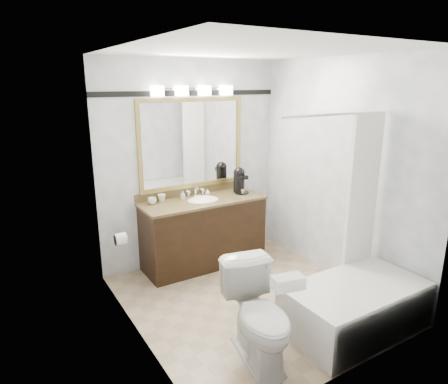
{
  "coord_description": "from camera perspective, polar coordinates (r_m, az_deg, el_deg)",
  "views": [
    {
      "loc": [
        -2.2,
        -3.08,
        2.22
      ],
      "look_at": [
        -0.11,
        0.35,
        1.12
      ],
      "focal_mm": 32.0,
      "sensor_mm": 36.0,
      "label": 1
    }
  ],
  "objects": [
    {
      "name": "cup_left",
      "position": [
        4.73,
        -10.22,
        -1.25
      ],
      "size": [
        0.12,
        0.12,
        0.08
      ],
      "primitive_type": "imported",
      "rotation": [
        0.0,
        0.0,
        0.32
      ],
      "color": "white",
      "rests_on": "vanity"
    },
    {
      "name": "soap_bar",
      "position": [
        4.94,
        -3.85,
        -0.66
      ],
      "size": [
        0.08,
        0.06,
        0.02
      ],
      "primitive_type": "cube",
      "rotation": [
        0.0,
        0.0,
        -0.25
      ],
      "color": "beige",
      "rests_on": "vanity"
    },
    {
      "name": "mirror",
      "position": [
        4.94,
        -4.6,
        6.92
      ],
      "size": [
        1.4,
        0.04,
        1.1
      ],
      "color": "#AB914D",
      "rests_on": "room"
    },
    {
      "name": "toilet",
      "position": [
        3.4,
        5.08,
        -17.16
      ],
      "size": [
        0.6,
        0.86,
        0.8
      ],
      "primitive_type": "imported",
      "rotation": [
        0.0,
        0.0,
        -0.21
      ],
      "color": "white",
      "rests_on": "ground"
    },
    {
      "name": "coffee_maker",
      "position": [
        5.11,
        2.22,
        1.77
      ],
      "size": [
        0.17,
        0.22,
        0.33
      ],
      "rotation": [
        0.0,
        0.0,
        0.14
      ],
      "color": "black",
      "rests_on": "vanity"
    },
    {
      "name": "tissue_box",
      "position": [
        2.96,
        9.12,
        -12.63
      ],
      "size": [
        0.25,
        0.17,
        0.09
      ],
      "primitive_type": "cube",
      "rotation": [
        0.0,
        0.0,
        -0.23
      ],
      "color": "white",
      "rests_on": "toilet"
    },
    {
      "name": "bathtub",
      "position": [
        4.01,
        18.22,
        -14.41
      ],
      "size": [
        1.3,
        0.75,
        1.96
      ],
      "color": "white",
      "rests_on": "ground"
    },
    {
      "name": "room",
      "position": [
        3.91,
        4.03,
        0.92
      ],
      "size": [
        2.42,
        2.62,
        2.52
      ],
      "color": "tan",
      "rests_on": "ground"
    },
    {
      "name": "tp_roll",
      "position": [
        4.18,
        -14.57,
        -6.51
      ],
      "size": [
        0.11,
        0.12,
        0.12
      ],
      "primitive_type": "cylinder",
      "rotation": [
        0.0,
        1.57,
        0.0
      ],
      "color": "white",
      "rests_on": "room"
    },
    {
      "name": "accent_stripe",
      "position": [
        4.9,
        -4.81,
        13.9
      ],
      "size": [
        2.4,
        0.01,
        0.06
      ],
      "primitive_type": "cube",
      "color": "black",
      "rests_on": "room"
    },
    {
      "name": "soap_bottle_a",
      "position": [
        4.87,
        -5.9,
        -0.47
      ],
      "size": [
        0.05,
        0.05,
        0.1
      ],
      "primitive_type": "imported",
      "rotation": [
        0.0,
        0.0,
        -0.13
      ],
      "color": "white",
      "rests_on": "vanity"
    },
    {
      "name": "cup_right",
      "position": [
        4.82,
        -8.9,
        -0.83
      ],
      "size": [
        0.11,
        0.11,
        0.09
      ],
      "primitive_type": "imported",
      "rotation": [
        0.0,
        0.0,
        -0.21
      ],
      "color": "white",
      "rests_on": "vanity"
    },
    {
      "name": "vanity_light_bar",
      "position": [
        4.84,
        -4.46,
        14.28
      ],
      "size": [
        1.02,
        0.14,
        0.12
      ],
      "color": "silver",
      "rests_on": "room"
    },
    {
      "name": "vanity",
      "position": [
        4.98,
        -2.95,
        -5.59
      ],
      "size": [
        1.53,
        0.58,
        0.97
      ],
      "color": "black",
      "rests_on": "ground"
    },
    {
      "name": "soap_bottle_b",
      "position": [
        5.04,
        -2.36,
        0.0
      ],
      "size": [
        0.07,
        0.07,
        0.07
      ],
      "primitive_type": "imported",
      "rotation": [
        0.0,
        0.0,
        0.19
      ],
      "color": "white",
      "rests_on": "vanity"
    }
  ]
}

